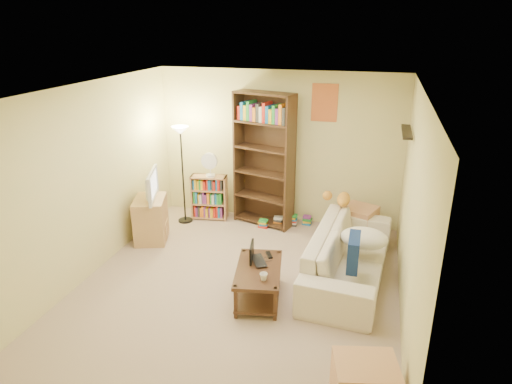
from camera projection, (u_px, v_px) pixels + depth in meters
room at (237, 165)px, 5.32m from camera, size 4.50×4.54×2.52m
sofa at (349, 255)px, 5.97m from camera, size 2.44×1.27×0.67m
navy_pillow at (354, 252)px, 5.39m from camera, size 0.14×0.44×0.40m
cream_blanket at (364, 238)px, 5.88m from camera, size 0.62×0.44×0.26m
tabby_cat at (341, 198)px, 6.69m from camera, size 0.53×0.22×0.18m
coffee_table at (259, 279)px, 5.53m from camera, size 0.69×1.03×0.42m
laptop at (263, 260)px, 5.61m from camera, size 0.53×0.51×0.03m
laptop_screen at (252, 252)px, 5.59m from camera, size 0.07×0.32×0.21m
mug at (264, 277)px, 5.20m from camera, size 0.11×0.11×0.09m
tv_remote at (269, 255)px, 5.76m from camera, size 0.12×0.17×0.02m
tv_stand at (151, 219)px, 7.03m from camera, size 0.63×0.74×0.68m
television at (148, 185)px, 6.83m from camera, size 0.82×0.56×0.44m
tall_bookshelf at (264, 157)px, 7.32m from camera, size 1.04×0.59×2.18m
short_bookshelf at (209, 197)px, 7.77m from camera, size 0.62×0.32×0.77m
desk_fan at (210, 164)px, 7.50m from camera, size 0.27×0.15×0.42m
floor_lamp at (181, 147)px, 7.32m from camera, size 0.28×0.28×1.64m
side_table at (358, 224)px, 7.04m from camera, size 0.61×0.61×0.54m
book_stacks at (286, 221)px, 7.57m from camera, size 0.84×0.43×0.19m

